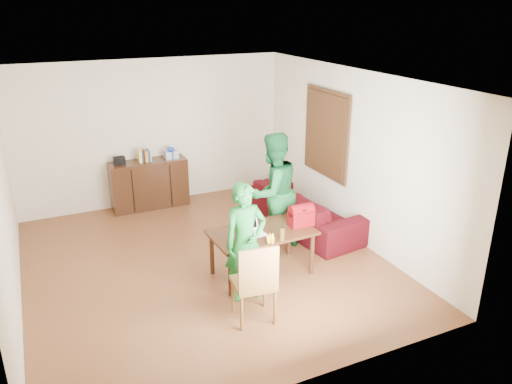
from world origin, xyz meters
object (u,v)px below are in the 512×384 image
person_far (273,192)px  sofa (304,209)px  chair (254,297)px  laptop (252,232)px  red_bag (301,217)px  table (262,236)px  person_near (245,242)px  bottle (282,233)px

person_far → sofa: bearing=-165.3°
chair → laptop: bearing=74.3°
chair → red_bag: chair is taller
person_far → sofa: 1.10m
table → sofa: 1.74m
laptop → sofa: 1.92m
chair → person_far: person_far is taller
table → person_far: (0.50, 0.67, 0.34)m
red_bag → laptop: bearing=-179.3°
chair → person_near: bearing=84.2°
chair → person_near: (0.12, 0.51, 0.48)m
person_near → red_bag: size_ratio=4.60×
table → sofa: size_ratio=0.62×
red_bag → person_near: bearing=-158.3°
chair → person_near: 0.71m
laptop → person_near: bearing=-129.1°
bottle → table: bearing=109.1°
table → bottle: bearing=-73.0°
laptop → person_far: bearing=41.7°
person_near → bottle: (0.56, 0.07, -0.02)m
laptop → bottle: laptop is taller
bottle → sofa: size_ratio=0.08×
bottle → person_far: bearing=70.0°
person_near → person_far: bearing=48.2°
chair → bottle: chair is taller
bottle → red_bag: 0.55m
person_near → red_bag: 1.09m
table → person_far: 0.90m
person_near → red_bag: (1.02, 0.37, 0.00)m
bottle → red_bag: size_ratio=0.57×
table → bottle: (0.12, -0.36, 0.18)m
table → bottle: size_ratio=7.38×
table → person_far: size_ratio=0.78×
red_bag → sofa: bearing=59.7°
chair → sofa: chair is taller
red_bag → sofa: size_ratio=0.15×
person_far → red_bag: size_ratio=5.42×
person_far → red_bag: person_far is taller
person_near → person_far: (0.94, 1.10, 0.14)m
chair → person_near: size_ratio=0.67×
table → red_bag: red_bag is taller
table → laptop: bearing=-168.4°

